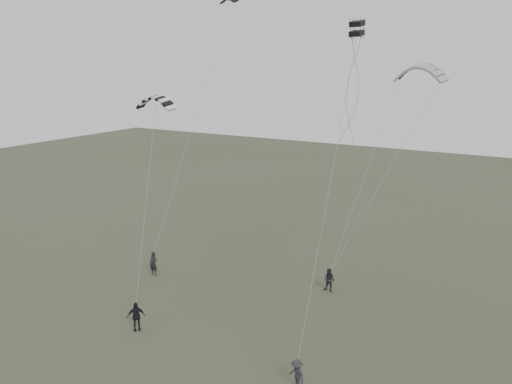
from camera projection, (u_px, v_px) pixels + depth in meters
The scene contains 8 objects.
ground at pixel (200, 328), 29.28m from camera, with size 140.00×140.00×0.00m, color #374029.
flyer_left at pixel (154, 264), 36.46m from camera, with size 0.64×0.42×1.76m, color black.
flyer_right at pixel (329, 280), 33.82m from camera, with size 0.79×0.62×1.63m, color black.
flyer_center at pixel (136, 316), 28.88m from camera, with size 1.01×0.42×1.73m, color black.
flyer_far at pixel (297, 374), 23.64m from camera, with size 0.98×0.57×1.52m, color #26262B.
kite_pale_large at pixel (420, 66), 33.21m from camera, with size 3.70×0.83×1.54m, color #9C9FA1, non-canonical shape.
kite_striped at pixel (155, 97), 30.42m from camera, with size 2.84×0.71×1.13m, color black, non-canonical shape.
kite_box at pixel (357, 28), 23.67m from camera, with size 0.58×0.58×0.69m, color black, non-canonical shape.
Camera 1 is at (15.93, -21.26, 15.04)m, focal length 35.00 mm.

